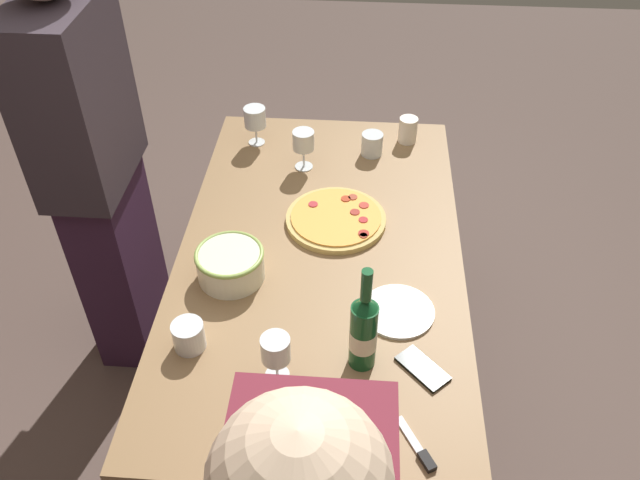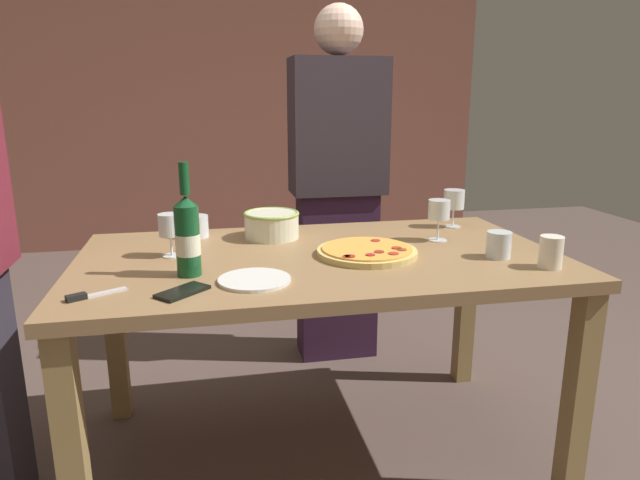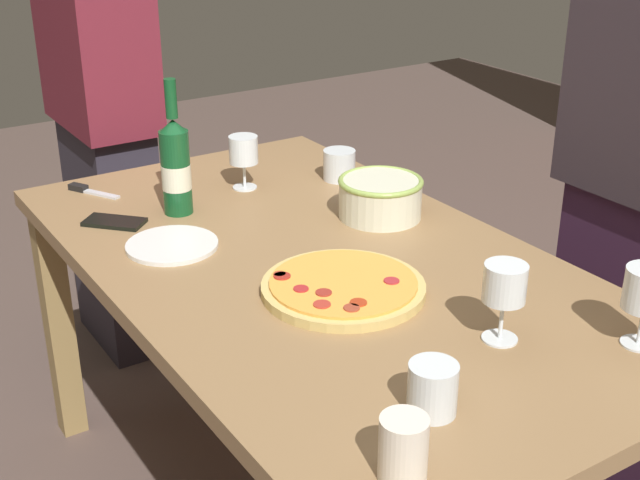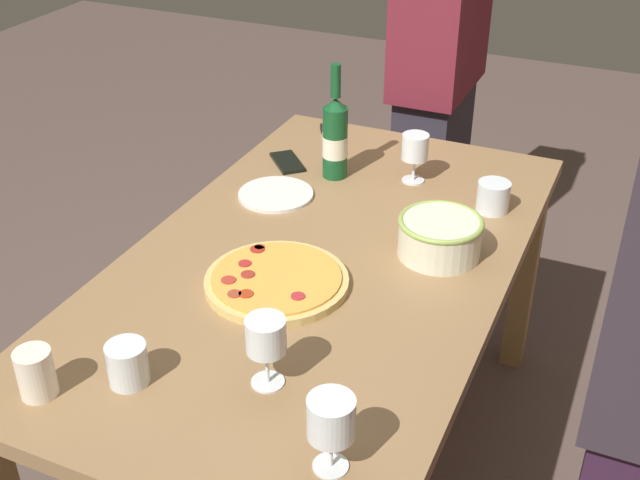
% 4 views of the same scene
% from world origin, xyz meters
% --- Properties ---
extents(dining_table, '(1.60, 0.90, 0.75)m').
position_xyz_m(dining_table, '(0.00, 0.00, 0.66)').
color(dining_table, olive).
rests_on(dining_table, ground).
extents(pizza, '(0.34, 0.34, 0.03)m').
position_xyz_m(pizza, '(0.15, -0.04, 0.76)').
color(pizza, '#D7B868').
rests_on(pizza, dining_table).
extents(serving_bowl, '(0.21, 0.21, 0.10)m').
position_xyz_m(serving_bowl, '(-0.13, 0.26, 0.80)').
color(serving_bowl, silver).
rests_on(serving_bowl, dining_table).
extents(wine_bottle, '(0.07, 0.07, 0.34)m').
position_xyz_m(wine_bottle, '(-0.43, -0.14, 0.87)').
color(wine_bottle, '#134B24').
rests_on(wine_bottle, dining_table).
extents(wine_glass_by_bottle, '(0.08, 0.08, 0.15)m').
position_xyz_m(wine_glass_by_bottle, '(0.46, 0.09, 0.86)').
color(wine_glass_by_bottle, white).
rests_on(wine_glass_by_bottle, dining_table).
extents(wine_glass_far_left, '(0.08, 0.08, 0.14)m').
position_xyz_m(wine_glass_far_left, '(-0.49, 0.08, 0.85)').
color(wine_glass_far_left, white).
rests_on(wine_glass_far_left, dining_table).
extents(cup_amber, '(0.08, 0.08, 0.09)m').
position_xyz_m(cup_amber, '(0.57, -0.16, 0.79)').
color(cup_amber, white).
rests_on(cup_amber, dining_table).
extents(cup_ceramic, '(0.09, 0.09, 0.08)m').
position_xyz_m(cup_ceramic, '(-0.41, 0.33, 0.79)').
color(cup_ceramic, white).
rests_on(cup_ceramic, dining_table).
extents(cup_spare, '(0.07, 0.07, 0.10)m').
position_xyz_m(cup_spare, '(0.67, -0.29, 0.80)').
color(cup_spare, white).
rests_on(cup_spare, dining_table).
extents(side_plate, '(0.21, 0.21, 0.01)m').
position_xyz_m(side_plate, '(-0.24, -0.24, 0.76)').
color(side_plate, white).
rests_on(side_plate, dining_table).
extents(cell_phone, '(0.15, 0.15, 0.01)m').
position_xyz_m(cell_phone, '(-0.44, -0.30, 0.76)').
color(cell_phone, black).
rests_on(cell_phone, dining_table).
extents(pizza_knife, '(0.15, 0.10, 0.02)m').
position_xyz_m(pizza_knife, '(-0.68, -0.29, 0.76)').
color(pizza_knife, silver).
rests_on(pizza_knife, dining_table).
extents(person_host, '(0.45, 0.24, 1.58)m').
position_xyz_m(person_host, '(-1.17, -0.06, 0.79)').
color(person_host, '#2E2935').
rests_on(person_host, ground).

